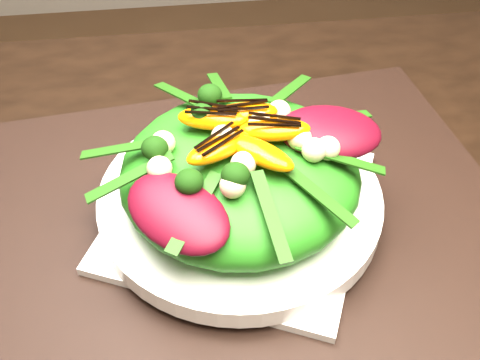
{
  "coord_description": "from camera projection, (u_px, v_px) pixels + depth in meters",
  "views": [
    {
      "loc": [
        -0.25,
        -0.28,
        1.16
      ],
      "look_at": [
        -0.2,
        0.09,
        0.8
      ],
      "focal_mm": 42.0,
      "sensor_mm": 36.0,
      "label": 1
    }
  ],
  "objects": [
    {
      "name": "macadamia_nut",
      "position": [
        296.0,
        162.0,
        0.46
      ],
      "size": [
        0.03,
        0.03,
        0.02
      ],
      "primitive_type": "sphere",
      "rotation": [
        0.0,
        0.0,
        0.31
      ],
      "color": "beige",
      "rests_on": "lettuce_mound"
    },
    {
      "name": "radicchio_leaf",
      "position": [
        330.0,
        132.0,
        0.5
      ],
      "size": [
        0.1,
        0.06,
        0.02
      ],
      "primitive_type": "ellipsoid",
      "rotation": [
        0.0,
        0.0,
        -0.04
      ],
      "color": "#480713",
      "rests_on": "lettuce_mound"
    },
    {
      "name": "balsamic_drizzle",
      "position": [
        238.0,
        112.0,
        0.49
      ],
      "size": [
        0.05,
        0.01,
        0.0
      ],
      "primitive_type": "cube",
      "rotation": [
        0.0,
        0.0,
        0.16
      ],
      "color": "black",
      "rests_on": "orange_segment"
    },
    {
      "name": "lettuce_mound",
      "position": [
        240.0,
        172.0,
        0.51
      ],
      "size": [
        0.27,
        0.27,
        0.07
      ],
      "primitive_type": "ellipsoid",
      "rotation": [
        0.0,
        0.0,
        0.24
      ],
      "color": "#2A7A16",
      "rests_on": "salad_bowl"
    },
    {
      "name": "dining_table",
      "position": [
        467.0,
        276.0,
        0.52
      ],
      "size": [
        1.6,
        0.9,
        0.75
      ],
      "primitive_type": "cube",
      "color": "black",
      "rests_on": "floor"
    },
    {
      "name": "salad_bowl",
      "position": [
        240.0,
        199.0,
        0.54
      ],
      "size": [
        0.29,
        0.29,
        0.02
      ],
      "primitive_type": "cylinder",
      "rotation": [
        0.0,
        0.0,
        0.09
      ],
      "color": "white",
      "rests_on": "plate_base"
    },
    {
      "name": "broccoli_floret",
      "position": [
        176.0,
        123.0,
        0.49
      ],
      "size": [
        0.03,
        0.03,
        0.03
      ],
      "primitive_type": "sphere",
      "rotation": [
        0.0,
        0.0,
        -0.01
      ],
      "color": "#19370A",
      "rests_on": "lettuce_mound"
    },
    {
      "name": "orange_segment",
      "position": [
        238.0,
        120.0,
        0.49
      ],
      "size": [
        0.07,
        0.04,
        0.02
      ],
      "primitive_type": "ellipsoid",
      "rotation": [
        0.0,
        0.0,
        0.16
      ],
      "color": "#FF6E04",
      "rests_on": "lettuce_mound"
    },
    {
      "name": "placemat",
      "position": [
        240.0,
        213.0,
        0.55
      ],
      "size": [
        0.57,
        0.46,
        0.0
      ],
      "primitive_type": "cube",
      "rotation": [
        0.0,
        0.0,
        0.11
      ],
      "color": "black",
      "rests_on": "dining_table"
    },
    {
      "name": "plate_base",
      "position": [
        240.0,
        209.0,
        0.55
      ],
      "size": [
        0.3,
        0.3,
        0.01
      ],
      "primitive_type": "cube",
      "rotation": [
        0.0,
        0.0,
        -0.43
      ],
      "color": "white",
      "rests_on": "placemat"
    }
  ]
}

